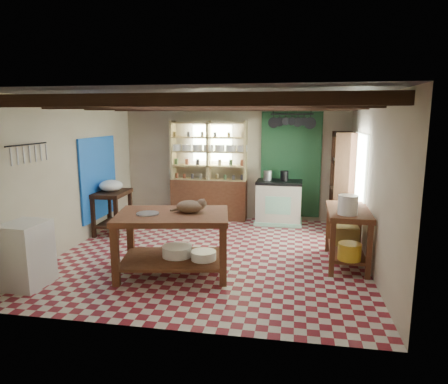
% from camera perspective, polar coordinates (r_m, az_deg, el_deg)
% --- Properties ---
extents(floor, '(5.00, 5.00, 0.02)m').
position_cam_1_polar(floor, '(6.88, -1.73, -8.85)').
color(floor, maroon).
rests_on(floor, ground).
extents(ceiling, '(5.00, 5.00, 0.02)m').
position_cam_1_polar(ceiling, '(6.48, -1.86, 13.44)').
color(ceiling, '#3F3F44').
rests_on(ceiling, wall_back).
extents(wall_back, '(5.00, 0.04, 2.60)m').
position_cam_1_polar(wall_back, '(8.99, 1.50, 4.40)').
color(wall_back, '#C2B69C').
rests_on(wall_back, floor).
extents(wall_front, '(5.00, 0.04, 2.60)m').
position_cam_1_polar(wall_front, '(4.18, -8.87, -3.16)').
color(wall_front, '#C2B69C').
rests_on(wall_front, floor).
extents(wall_left, '(0.04, 5.00, 2.60)m').
position_cam_1_polar(wall_left, '(7.48, -20.91, 2.39)').
color(wall_left, '#C2B69C').
rests_on(wall_left, floor).
extents(wall_right, '(0.04, 5.00, 2.60)m').
position_cam_1_polar(wall_right, '(6.52, 20.25, 1.30)').
color(wall_right, '#C2B69C').
rests_on(wall_right, floor).
extents(ceiling_beams, '(5.00, 3.80, 0.15)m').
position_cam_1_polar(ceiling_beams, '(6.48, -1.86, 12.38)').
color(ceiling_beams, '#321C11').
rests_on(ceiling_beams, ceiling).
extents(blue_wall_patch, '(0.04, 1.40, 1.60)m').
position_cam_1_polar(blue_wall_patch, '(8.27, -17.46, 1.94)').
color(blue_wall_patch, blue).
rests_on(blue_wall_patch, wall_left).
extents(green_wall_patch, '(1.30, 0.04, 2.30)m').
position_cam_1_polar(green_wall_patch, '(8.87, 9.50, 3.84)').
color(green_wall_patch, '#1D4929').
rests_on(green_wall_patch, wall_back).
extents(window_back, '(0.90, 0.02, 0.80)m').
position_cam_1_polar(window_back, '(9.03, -1.67, 6.97)').
color(window_back, silver).
rests_on(window_back, wall_back).
extents(window_right, '(0.02, 1.30, 1.20)m').
position_cam_1_polar(window_right, '(7.48, 18.85, 3.30)').
color(window_right, silver).
rests_on(window_right, wall_right).
extents(utensil_rail, '(0.06, 0.90, 0.28)m').
position_cam_1_polar(utensil_rail, '(6.40, -26.24, 5.03)').
color(utensil_rail, black).
rests_on(utensil_rail, wall_left).
extents(pot_rack, '(0.86, 0.12, 0.36)m').
position_cam_1_polar(pot_rack, '(8.39, 9.65, 9.82)').
color(pot_rack, black).
rests_on(pot_rack, ceiling).
extents(shelving_unit, '(1.70, 0.34, 2.20)m').
position_cam_1_polar(shelving_unit, '(8.93, -2.19, 3.06)').
color(shelving_unit, tan).
rests_on(shelving_unit, floor).
extents(tall_rack, '(0.40, 0.86, 2.00)m').
position_cam_1_polar(tall_rack, '(8.29, 16.51, 1.32)').
color(tall_rack, '#321C11').
rests_on(tall_rack, floor).
extents(work_table, '(1.78, 1.35, 0.91)m').
position_cam_1_polar(work_table, '(5.97, -7.27, -7.30)').
color(work_table, brown).
rests_on(work_table, floor).
extents(stove, '(0.98, 0.67, 0.94)m').
position_cam_1_polar(stove, '(8.69, 7.84, -1.47)').
color(stove, beige).
rests_on(stove, floor).
extents(prep_table, '(0.60, 0.85, 0.84)m').
position_cam_1_polar(prep_table, '(8.24, -15.64, -2.79)').
color(prep_table, '#321C11').
rests_on(prep_table, floor).
extents(white_cabinet, '(0.52, 0.62, 0.89)m').
position_cam_1_polar(white_cabinet, '(6.12, -26.37, -8.00)').
color(white_cabinet, white).
rests_on(white_cabinet, floor).
extents(right_counter, '(0.65, 1.25, 0.89)m').
position_cam_1_polar(right_counter, '(6.56, 17.15, -6.13)').
color(right_counter, brown).
rests_on(right_counter, floor).
extents(cat, '(0.48, 0.42, 0.18)m').
position_cam_1_polar(cat, '(5.85, -4.91, -2.08)').
color(cat, '#80634A').
rests_on(cat, work_table).
extents(steel_tray, '(0.38, 0.38, 0.02)m').
position_cam_1_polar(steel_tray, '(5.85, -10.85, -3.05)').
color(steel_tray, '#A9A8B0').
rests_on(steel_tray, work_table).
extents(basin_large, '(0.52, 0.52, 0.16)m').
position_cam_1_polar(basin_large, '(6.05, -6.71, -8.38)').
color(basin_large, white).
rests_on(basin_large, work_table).
extents(basin_small, '(0.43, 0.43, 0.13)m').
position_cam_1_polar(basin_small, '(5.89, -2.95, -9.03)').
color(basin_small, white).
rests_on(basin_small, work_table).
extents(kettle_left, '(0.19, 0.19, 0.21)m').
position_cam_1_polar(kettle_left, '(8.60, 6.27, 2.36)').
color(kettle_left, '#A9A8B0').
rests_on(kettle_left, stove).
extents(kettle_right, '(0.17, 0.17, 0.21)m').
position_cam_1_polar(kettle_right, '(8.58, 8.60, 2.29)').
color(kettle_right, black).
rests_on(kettle_right, stove).
extents(enamel_bowl, '(0.47, 0.47, 0.23)m').
position_cam_1_polar(enamel_bowl, '(8.13, -15.83, 0.88)').
color(enamel_bowl, white).
rests_on(enamel_bowl, prep_table).
extents(white_bucket, '(0.29, 0.29, 0.28)m').
position_cam_1_polar(white_bucket, '(6.08, 17.29, -1.76)').
color(white_bucket, white).
rests_on(white_bucket, right_counter).
extents(wicker_basket, '(0.43, 0.35, 0.30)m').
position_cam_1_polar(wicker_basket, '(6.87, 16.89, -5.90)').
color(wicker_basket, '#A38741').
rests_on(wicker_basket, right_counter).
extents(yellow_tub, '(0.34, 0.34, 0.24)m').
position_cam_1_polar(yellow_tub, '(6.16, 17.49, -8.10)').
color(yellow_tub, gold).
rests_on(yellow_tub, right_counter).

